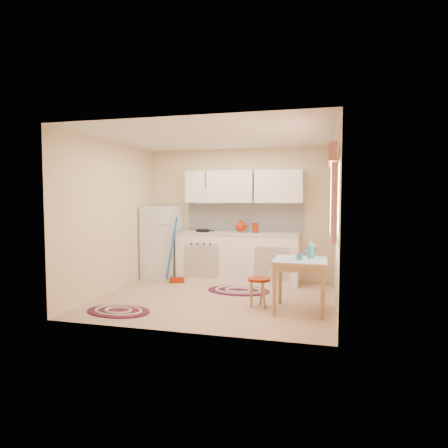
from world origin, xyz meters
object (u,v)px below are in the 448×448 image
Objects in this scene: stool at (259,293)px; base_cabinets at (238,258)px; fridge at (162,242)px; table at (300,286)px.

base_cabinets is at bearing 112.64° from stool.
fridge reaches higher than base_cabinets.
fridge is 1.94× the size of table.
fridge is 3.33× the size of stool.
base_cabinets is 5.36× the size of stool.
fridge is at bearing -178.10° from base_cabinets.
base_cabinets is 3.12× the size of table.
table is (2.76, -1.62, -0.34)m from fridge.
base_cabinets is at bearing 1.90° from fridge.
stool is at bearing 173.87° from table.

